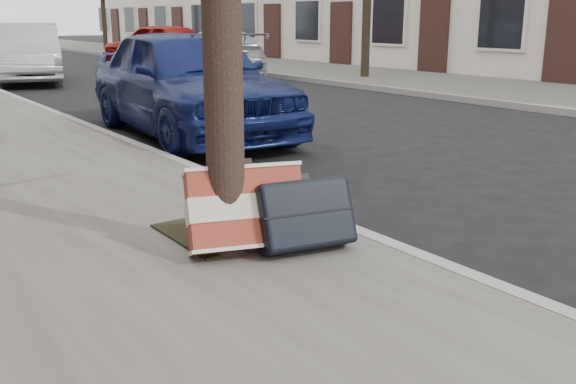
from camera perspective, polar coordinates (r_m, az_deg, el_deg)
ground at (r=5.15m, az=21.89°, el=-3.84°), size 120.00×120.00×0.00m
far_sidewalk at (r=21.31m, az=-1.20°, el=11.10°), size 4.00×70.00×0.12m
dirt_patch at (r=4.58m, az=-5.13°, el=-3.38°), size 0.85×0.85×0.02m
suitcase_red at (r=4.11m, az=-3.81°, el=-1.51°), size 0.82×0.62×0.57m
suitcase_navy at (r=4.13m, az=1.48°, el=-1.96°), size 0.69×0.49×0.49m
car_near_front at (r=9.03m, az=-8.87°, el=9.71°), size 2.16×4.53×1.49m
car_near_mid at (r=17.86m, az=-22.21°, el=11.38°), size 2.62×4.70×1.47m
car_far_front at (r=17.88m, az=-6.15°, el=12.09°), size 3.00×4.74×1.28m
car_far_back at (r=22.12m, az=-11.52°, el=12.68°), size 2.87×4.55×1.44m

